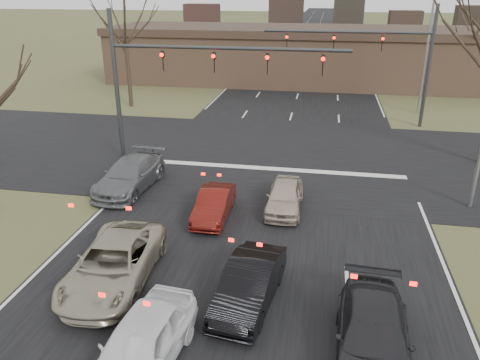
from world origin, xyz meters
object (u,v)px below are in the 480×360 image
object	(u,v)px
mast_arm_far	(386,51)
car_grey_ahead	(130,175)
car_black_hatch	(249,284)
building	(324,55)
car_silver_suv	(114,263)
car_red_ahead	(214,204)
streetlight_right_far	(426,37)
car_charcoal_sedan	(373,337)
car_white_sedan	(141,345)
car_silver_ahead	(285,196)
mast_arm_near	(175,70)

from	to	relation	value
mast_arm_far	car_grey_ahead	xyz separation A→B (m)	(-12.68, -13.80, -4.29)
car_grey_ahead	car_black_hatch	bearing A→B (deg)	-43.63
building	car_silver_suv	world-z (taller)	building
car_grey_ahead	car_silver_suv	bearing A→B (deg)	-67.42
car_grey_ahead	car_red_ahead	world-z (taller)	car_grey_ahead
streetlight_right_far	car_red_ahead	distance (m)	23.45
car_charcoal_sedan	car_red_ahead	world-z (taller)	car_charcoal_sedan
car_silver_suv	car_charcoal_sedan	bearing A→B (deg)	-17.82
car_silver_suv	car_red_ahead	xyz separation A→B (m)	(2.12, 5.14, -0.12)
car_white_sedan	car_grey_ahead	world-z (taller)	car_white_sedan
mast_arm_far	car_silver_suv	distance (m)	23.85
mast_arm_far	car_red_ahead	distance (m)	18.44
car_black_hatch	car_silver_ahead	xyz separation A→B (m)	(0.45, 6.67, -0.05)
car_white_sedan	mast_arm_near	bearing A→B (deg)	109.22
streetlight_right_far	car_red_ahead	world-z (taller)	streetlight_right_far
mast_arm_far	car_silver_suv	bearing A→B (deg)	-115.73
car_white_sedan	car_red_ahead	bearing A→B (deg)	96.65
car_silver_suv	car_charcoal_sedan	distance (m)	8.25
building	car_white_sedan	world-z (taller)	building
car_black_hatch	car_red_ahead	xyz separation A→B (m)	(-2.38, 5.42, -0.08)
car_charcoal_sedan	car_grey_ahead	bearing A→B (deg)	141.12
mast_arm_near	streetlight_right_far	size ratio (longest dim) A/B	1.21
mast_arm_near	car_white_sedan	bearing A→B (deg)	-76.48
mast_arm_near	car_silver_suv	distance (m)	12.01
car_silver_suv	car_white_sedan	bearing A→B (deg)	-60.10
car_white_sedan	car_grey_ahead	size ratio (longest dim) A/B	0.86
car_silver_suv	car_silver_ahead	world-z (taller)	car_silver_suv
car_silver_suv	car_red_ahead	size ratio (longest dim) A/B	1.43
building	car_silver_ahead	bearing A→B (deg)	-92.01
car_red_ahead	car_silver_ahead	size ratio (longest dim) A/B	0.97
streetlight_right_far	mast_arm_far	bearing A→B (deg)	-128.11
car_black_hatch	mast_arm_near	bearing A→B (deg)	123.92
car_black_hatch	car_grey_ahead	world-z (taller)	car_grey_ahead
streetlight_right_far	car_red_ahead	size ratio (longest dim) A/B	2.78
car_black_hatch	car_silver_ahead	bearing A→B (deg)	93.35
mast_arm_far	car_grey_ahead	bearing A→B (deg)	-132.59
mast_arm_near	car_charcoal_sedan	world-z (taller)	mast_arm_near
building	car_white_sedan	bearing A→B (deg)	-95.40
building	car_black_hatch	bearing A→B (deg)	-92.36
car_black_hatch	car_silver_ahead	world-z (taller)	car_black_hatch
car_grey_ahead	mast_arm_near	bearing A→B (deg)	75.25
building	mast_arm_far	world-z (taller)	mast_arm_far
car_black_hatch	car_silver_ahead	distance (m)	6.68
car_charcoal_sedan	mast_arm_near	bearing A→B (deg)	127.86
building	mast_arm_near	distance (m)	26.14
building	mast_arm_near	world-z (taller)	mast_arm_near
mast_arm_far	car_black_hatch	bearing A→B (deg)	-104.87
mast_arm_far	car_silver_ahead	distance (m)	16.24
car_grey_ahead	car_silver_ahead	size ratio (longest dim) A/B	1.35
streetlight_right_far	car_charcoal_sedan	world-z (taller)	streetlight_right_far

